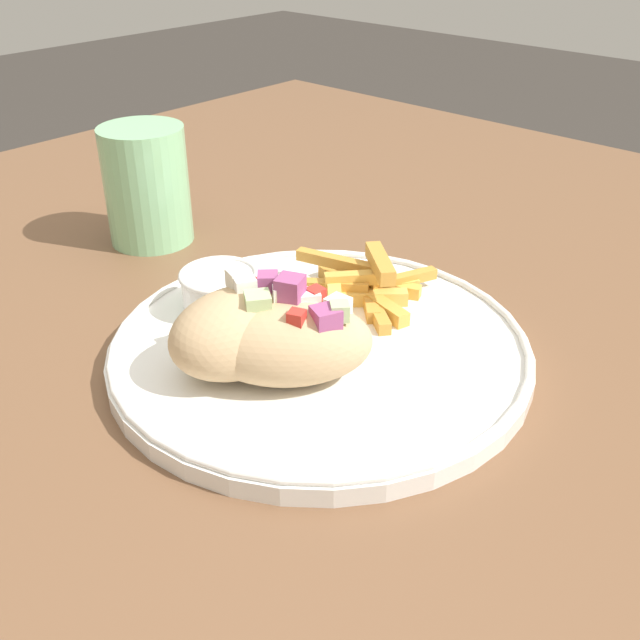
{
  "coord_description": "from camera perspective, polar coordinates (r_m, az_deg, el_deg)",
  "views": [
    {
      "loc": [
        -0.37,
        -0.33,
        1.06
      ],
      "look_at": [
        -0.01,
        -0.01,
        0.78
      ],
      "focal_mm": 42.0,
      "sensor_mm": 36.0,
      "label": 1
    }
  ],
  "objects": [
    {
      "name": "table",
      "position": [
        0.63,
        -0.03,
        -7.71
      ],
      "size": [
        1.3,
        1.3,
        0.75
      ],
      "color": "brown",
      "rests_on": "ground_plane"
    },
    {
      "name": "plate",
      "position": [
        0.57,
        0.0,
        -2.11
      ],
      "size": [
        0.32,
        0.32,
        0.02
      ],
      "color": "white",
      "rests_on": "table"
    },
    {
      "name": "pita_sandwich_near",
      "position": [
        0.51,
        -2.36,
        -1.67
      ],
      "size": [
        0.13,
        0.13,
        0.06
      ],
      "rotation": [
        0.0,
        0.0,
        -0.77
      ],
      "color": "tan",
      "rests_on": "plate"
    },
    {
      "name": "pita_sandwich_far",
      "position": [
        0.53,
        -6.13,
        -0.77
      ],
      "size": [
        0.12,
        0.09,
        0.07
      ],
      "rotation": [
        0.0,
        0.0,
        -0.18
      ],
      "color": "tan",
      "rests_on": "plate"
    },
    {
      "name": "fries_pile",
      "position": [
        0.62,
        3.25,
        2.31
      ],
      "size": [
        0.13,
        0.12,
        0.04
      ],
      "color": "gold",
      "rests_on": "plate"
    },
    {
      "name": "sauce_ramekin",
      "position": [
        0.61,
        -7.63,
        2.37
      ],
      "size": [
        0.06,
        0.06,
        0.03
      ],
      "color": "white",
      "rests_on": "plate"
    },
    {
      "name": "water_glass",
      "position": [
        0.77,
        -13.01,
        9.57
      ],
      "size": [
        0.08,
        0.08,
        0.12
      ],
      "color": "#8CCC93",
      "rests_on": "table"
    }
  ]
}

